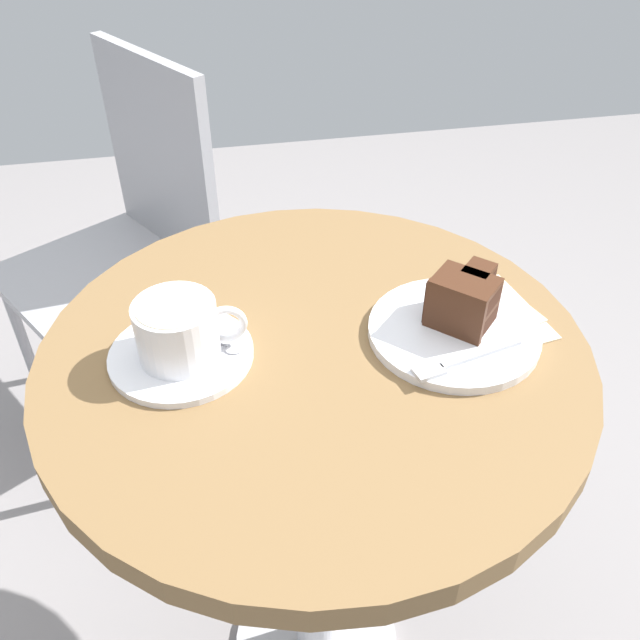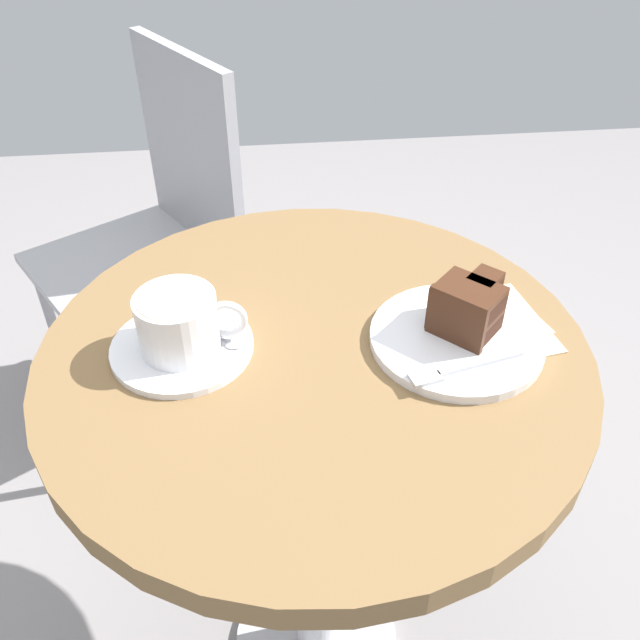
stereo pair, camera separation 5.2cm
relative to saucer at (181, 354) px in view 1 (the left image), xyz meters
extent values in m
cylinder|color=brown|center=(0.16, -0.01, -0.02)|extent=(0.66, 0.66, 0.03)
cylinder|color=#B7B7BC|center=(0.16, -0.01, -0.38)|extent=(0.07, 0.07, 0.68)
cylinder|color=#B7B7BC|center=(0.16, -0.01, -0.73)|extent=(0.30, 0.30, 0.02)
cylinder|color=white|center=(0.00, 0.00, 0.00)|extent=(0.17, 0.17, 0.01)
cylinder|color=white|center=(0.00, 0.00, 0.04)|extent=(0.09, 0.09, 0.07)
cylinder|color=beige|center=(0.00, 0.00, 0.07)|extent=(0.08, 0.08, 0.00)
torus|color=white|center=(0.05, 0.00, 0.04)|extent=(0.05, 0.01, 0.05)
cube|color=#B7B7BC|center=(0.03, 0.03, 0.01)|extent=(0.06, 0.06, 0.00)
ellipsoid|color=#B7B7BC|center=(0.06, -0.01, 0.01)|extent=(0.02, 0.02, 0.00)
cylinder|color=white|center=(0.33, -0.02, 0.00)|extent=(0.21, 0.21, 0.01)
cube|color=#381E14|center=(0.34, -0.01, 0.02)|extent=(0.09, 0.09, 0.02)
cube|color=#381E14|center=(0.36, 0.01, 0.02)|extent=(0.05, 0.05, 0.02)
cube|color=#422314|center=(0.34, -0.01, 0.03)|extent=(0.09, 0.09, 0.01)
cube|color=#422314|center=(0.36, 0.01, 0.03)|extent=(0.05, 0.05, 0.01)
cube|color=#381E14|center=(0.34, -0.01, 0.05)|extent=(0.09, 0.09, 0.02)
cube|color=#381E14|center=(0.36, 0.01, 0.05)|extent=(0.05, 0.05, 0.02)
cube|color=#422314|center=(0.34, -0.01, 0.06)|extent=(0.09, 0.09, 0.01)
cube|color=#422314|center=(0.36, 0.01, 0.06)|extent=(0.05, 0.05, 0.01)
cube|color=#422314|center=(0.32, -0.03, 0.04)|extent=(0.06, 0.06, 0.07)
cube|color=#B7B7BC|center=(0.34, -0.08, 0.01)|extent=(0.11, 0.03, 0.00)
cube|color=#B7B7BC|center=(0.27, -0.09, 0.01)|extent=(0.04, 0.03, 0.00)
cube|color=beige|center=(0.37, 0.00, 0.00)|extent=(0.16, 0.16, 0.00)
cube|color=beige|center=(0.37, 0.02, 0.00)|extent=(0.16, 0.16, 0.00)
cylinder|color=#9E9EA3|center=(-0.40, 0.69, -0.53)|extent=(0.02, 0.02, 0.42)
cylinder|color=#9E9EA3|center=(-0.23, 0.42, -0.53)|extent=(0.02, 0.02, 0.42)
cylinder|color=#9E9EA3|center=(-0.13, 0.87, -0.53)|extent=(0.02, 0.02, 0.42)
cylinder|color=#9E9EA3|center=(0.04, 0.59, -0.53)|extent=(0.02, 0.02, 0.42)
cube|color=#9E9EA3|center=(-0.18, 0.64, -0.31)|extent=(0.52, 0.52, 0.02)
cube|color=#9E9EA3|center=(-0.03, 0.74, -0.09)|extent=(0.21, 0.32, 0.42)
camera|label=1|loc=(0.05, -0.61, 0.53)|focal=38.00mm
camera|label=2|loc=(0.10, -0.62, 0.53)|focal=38.00mm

